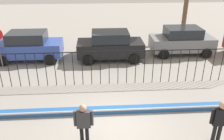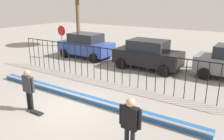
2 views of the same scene
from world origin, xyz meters
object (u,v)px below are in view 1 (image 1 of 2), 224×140
skateboarder (84,121)px  parked_car_black (110,45)px  camera_operator (220,119)px  parked_car_blue (28,46)px  parked_car_gray (182,40)px

skateboarder → parked_car_black: (1.40, 8.08, -0.04)m
camera_operator → parked_car_black: (-3.31, 8.29, -0.06)m
skateboarder → parked_car_blue: parked_car_blue is taller
parked_car_blue → parked_car_gray: same height
parked_car_black → parked_car_gray: (5.05, 0.70, 0.00)m
parked_car_blue → parked_car_black: bearing=-6.6°
skateboarder → parked_car_gray: 10.90m
camera_operator → parked_car_gray: size_ratio=0.40×
parked_car_blue → camera_operator: bearing=-48.6°
skateboarder → parked_car_blue: (-3.95, 8.32, -0.04)m
parked_car_black → parked_car_blue: bearing=174.5°
parked_car_blue → parked_car_gray: bearing=-1.5°
camera_operator → parked_car_gray: parked_car_gray is taller
parked_car_black → skateboarder: bearing=-102.8°
parked_car_blue → parked_car_gray: size_ratio=1.00×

